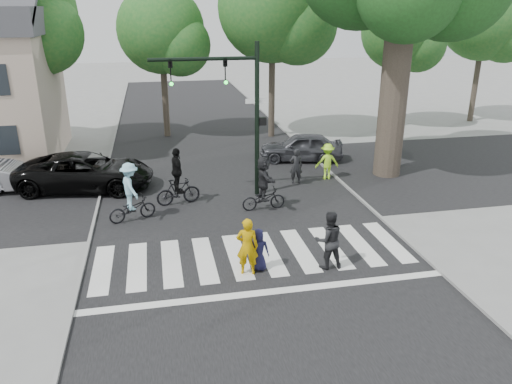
{
  "coord_description": "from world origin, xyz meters",
  "views": [
    {
      "loc": [
        -2.69,
        -12.47,
        7.19
      ],
      "look_at": [
        0.5,
        3.0,
        1.3
      ],
      "focal_mm": 35.0,
      "sensor_mm": 36.0,
      "label": 1
    }
  ],
  "objects_px": {
    "cyclist_mid": "(178,182)",
    "cyclist_right": "(264,186)",
    "cyclist_left": "(131,196)",
    "pedestrian_child": "(258,250)",
    "car_suv": "(85,172)",
    "traffic_signal": "(235,99)",
    "car_grey": "(301,147)",
    "pedestrian_adult": "(329,240)",
    "pedestrian_woman": "(247,246)"
  },
  "relations": [
    {
      "from": "pedestrian_adult",
      "to": "cyclist_mid",
      "type": "relative_size",
      "value": 0.79
    },
    {
      "from": "traffic_signal",
      "to": "cyclist_mid",
      "type": "xyz_separation_m",
      "value": [
        -2.35,
        -0.47,
        -2.98
      ]
    },
    {
      "from": "pedestrian_adult",
      "to": "traffic_signal",
      "type": "bearing_deg",
      "value": -76.34
    },
    {
      "from": "traffic_signal",
      "to": "cyclist_left",
      "type": "height_order",
      "value": "traffic_signal"
    },
    {
      "from": "cyclist_right",
      "to": "car_suv",
      "type": "xyz_separation_m",
      "value": [
        -6.75,
        3.68,
        -0.16
      ]
    },
    {
      "from": "pedestrian_child",
      "to": "traffic_signal",
      "type": "bearing_deg",
      "value": -77.31
    },
    {
      "from": "pedestrian_child",
      "to": "pedestrian_woman",
      "type": "bearing_deg",
      "value": 38.82
    },
    {
      "from": "pedestrian_woman",
      "to": "cyclist_left",
      "type": "distance_m",
      "value": 5.62
    },
    {
      "from": "cyclist_left",
      "to": "car_suv",
      "type": "xyz_separation_m",
      "value": [
        -1.96,
        3.74,
        -0.16
      ]
    },
    {
      "from": "car_suv",
      "to": "cyclist_left",
      "type": "bearing_deg",
      "value": -142.77
    },
    {
      "from": "pedestrian_child",
      "to": "cyclist_mid",
      "type": "relative_size",
      "value": 0.57
    },
    {
      "from": "traffic_signal",
      "to": "cyclist_left",
      "type": "xyz_separation_m",
      "value": [
        -4.05,
        -1.73,
        -2.97
      ]
    },
    {
      "from": "cyclist_right",
      "to": "car_suv",
      "type": "distance_m",
      "value": 7.69
    },
    {
      "from": "cyclist_left",
      "to": "pedestrian_child",
      "type": "bearing_deg",
      "value": -50.24
    },
    {
      "from": "car_suv",
      "to": "car_grey",
      "type": "relative_size",
      "value": 1.36
    },
    {
      "from": "cyclist_left",
      "to": "car_grey",
      "type": "relative_size",
      "value": 0.53
    },
    {
      "from": "cyclist_left",
      "to": "car_grey",
      "type": "distance_m",
      "value": 9.96
    },
    {
      "from": "pedestrian_woman",
      "to": "car_suv",
      "type": "xyz_separation_m",
      "value": [
        -5.26,
        8.28,
        -0.09
      ]
    },
    {
      "from": "traffic_signal",
      "to": "car_suv",
      "type": "xyz_separation_m",
      "value": [
        -6.01,
        2.0,
        -3.14
      ]
    },
    {
      "from": "cyclist_mid",
      "to": "car_suv",
      "type": "height_order",
      "value": "cyclist_mid"
    },
    {
      "from": "cyclist_right",
      "to": "cyclist_mid",
      "type": "bearing_deg",
      "value": 158.66
    },
    {
      "from": "pedestrian_child",
      "to": "cyclist_left",
      "type": "distance_m",
      "value": 5.73
    },
    {
      "from": "cyclist_right",
      "to": "pedestrian_woman",
      "type": "bearing_deg",
      "value": -107.96
    },
    {
      "from": "cyclist_left",
      "to": "pedestrian_adult",
      "type": "bearing_deg",
      "value": -39.42
    },
    {
      "from": "car_suv",
      "to": "car_grey",
      "type": "distance_m",
      "value": 10.19
    },
    {
      "from": "cyclist_left",
      "to": "cyclist_mid",
      "type": "xyz_separation_m",
      "value": [
        1.7,
        1.26,
        -0.01
      ]
    },
    {
      "from": "car_grey",
      "to": "cyclist_mid",
      "type": "bearing_deg",
      "value": -39.8
    },
    {
      "from": "pedestrian_adult",
      "to": "pedestrian_child",
      "type": "bearing_deg",
      "value": -8.05
    },
    {
      "from": "cyclist_right",
      "to": "car_grey",
      "type": "relative_size",
      "value": 0.51
    },
    {
      "from": "cyclist_mid",
      "to": "car_suv",
      "type": "xyz_separation_m",
      "value": [
        -3.66,
        2.47,
        -0.15
      ]
    },
    {
      "from": "traffic_signal",
      "to": "car_grey",
      "type": "distance_m",
      "value": 6.6
    },
    {
      "from": "pedestrian_child",
      "to": "car_grey",
      "type": "bearing_deg",
      "value": -96.45
    },
    {
      "from": "traffic_signal",
      "to": "pedestrian_adult",
      "type": "xyz_separation_m",
      "value": [
        1.62,
        -6.39,
        -3.02
      ]
    },
    {
      "from": "cyclist_mid",
      "to": "car_suv",
      "type": "bearing_deg",
      "value": 145.9
    },
    {
      "from": "traffic_signal",
      "to": "car_suv",
      "type": "relative_size",
      "value": 1.09
    },
    {
      "from": "cyclist_left",
      "to": "cyclist_right",
      "type": "bearing_deg",
      "value": 0.6
    },
    {
      "from": "cyclist_left",
      "to": "cyclist_right",
      "type": "distance_m",
      "value": 4.79
    },
    {
      "from": "pedestrian_adult",
      "to": "car_suv",
      "type": "relative_size",
      "value": 0.32
    },
    {
      "from": "traffic_signal",
      "to": "cyclist_right",
      "type": "height_order",
      "value": "traffic_signal"
    },
    {
      "from": "pedestrian_woman",
      "to": "cyclist_right",
      "type": "distance_m",
      "value": 4.83
    },
    {
      "from": "cyclist_mid",
      "to": "pedestrian_adult",
      "type": "bearing_deg",
      "value": -56.14
    },
    {
      "from": "cyclist_right",
      "to": "car_suv",
      "type": "relative_size",
      "value": 0.38
    },
    {
      "from": "traffic_signal",
      "to": "pedestrian_adult",
      "type": "bearing_deg",
      "value": -75.76
    },
    {
      "from": "cyclist_mid",
      "to": "cyclist_right",
      "type": "bearing_deg",
      "value": -21.34
    },
    {
      "from": "pedestrian_adult",
      "to": "cyclist_left",
      "type": "height_order",
      "value": "cyclist_left"
    },
    {
      "from": "cyclist_mid",
      "to": "car_grey",
      "type": "relative_size",
      "value": 0.55
    },
    {
      "from": "pedestrian_woman",
      "to": "cyclist_right",
      "type": "relative_size",
      "value": 0.82
    },
    {
      "from": "cyclist_right",
      "to": "cyclist_left",
      "type": "bearing_deg",
      "value": -179.4
    },
    {
      "from": "traffic_signal",
      "to": "pedestrian_woman",
      "type": "xyz_separation_m",
      "value": [
        -0.74,
        -6.28,
        -3.05
      ]
    },
    {
      "from": "cyclist_right",
      "to": "car_grey",
      "type": "height_order",
      "value": "cyclist_right"
    }
  ]
}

